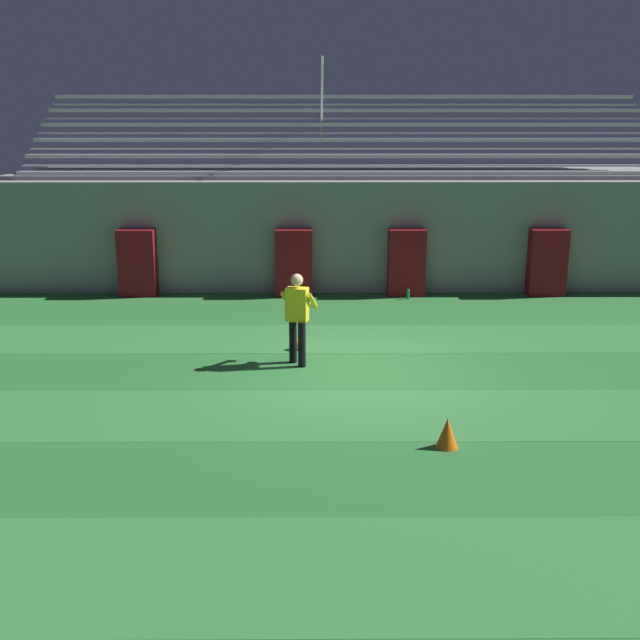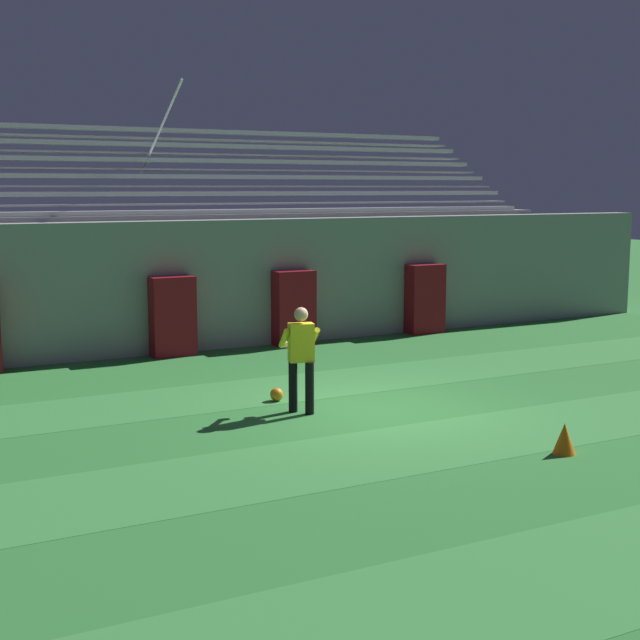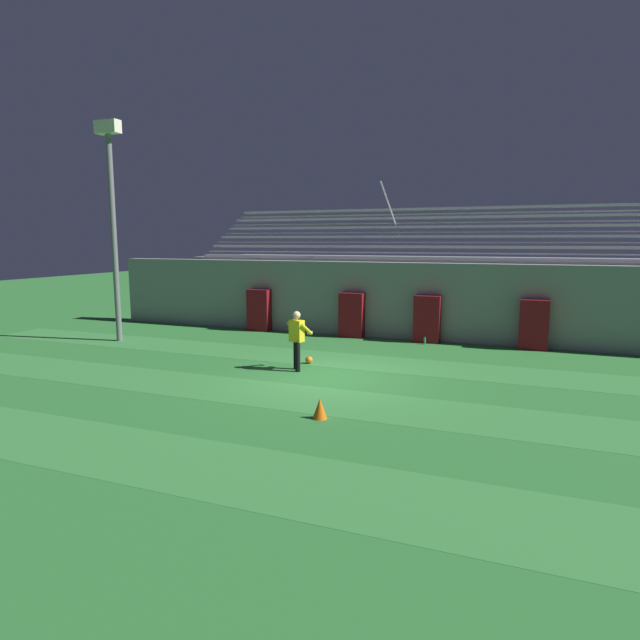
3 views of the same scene
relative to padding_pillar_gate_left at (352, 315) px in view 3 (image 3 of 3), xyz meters
name	(u,v)px [view 3 (image 3 of 3)]	position (x,y,z in m)	size (l,w,h in m)	color
ground_plane	(332,378)	(1.41, -5.95, -0.83)	(80.00, 80.00, 0.00)	#2D7533
turf_stripe_near	(202,466)	(1.41, -11.95, -0.83)	(28.00, 2.02, 0.01)	#38843D
turf_stripe_mid	(302,398)	(1.41, -7.91, -0.83)	(28.00, 2.02, 0.01)	#38843D
turf_stripe_far	(356,361)	(1.41, -3.87, -0.83)	(28.00, 2.02, 0.01)	#38843D
back_wall	(392,300)	(1.41, 0.55, 0.57)	(24.00, 0.60, 2.80)	gray
padding_pillar_gate_left	(352,315)	(0.00, 0.00, 0.00)	(0.92, 0.44, 1.67)	maroon
padding_pillar_gate_right	(427,319)	(2.82, 0.00, 0.00)	(0.92, 0.44, 1.67)	maroon
padding_pillar_far_left	(259,310)	(-3.90, 0.00, 0.00)	(0.92, 0.44, 1.67)	maroon
padding_pillar_far_right	(534,325)	(6.34, 0.00, 0.00)	(0.92, 0.44, 1.67)	maroon
bleacher_stand	(408,291)	(1.41, 3.24, 0.68)	(18.00, 4.75, 5.83)	gray
floodlight_pole	(112,204)	(-7.58, -3.82, 4.04)	(0.90, 0.36, 7.66)	slate
goalkeeper	(297,337)	(0.22, -5.52, 0.12)	(0.67, 0.65, 1.67)	black
soccer_ball	(309,360)	(0.21, -4.64, -0.72)	(0.22, 0.22, 0.22)	orange
traffic_cone	(320,408)	(2.32, -9.09, -0.62)	(0.30, 0.30, 0.42)	orange
water_bottle	(425,341)	(2.83, -0.42, -0.71)	(0.07, 0.07, 0.24)	green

